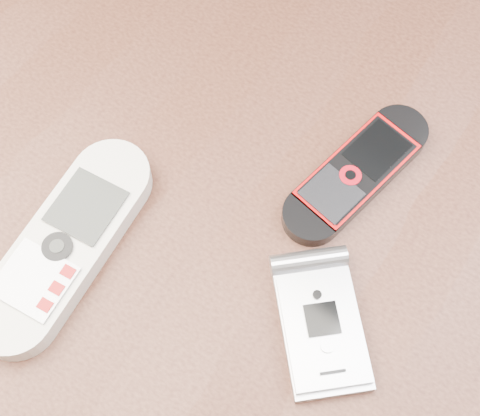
% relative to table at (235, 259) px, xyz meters
% --- Properties ---
extents(ground, '(4.00, 4.00, 0.00)m').
position_rel_table_xyz_m(ground, '(0.00, 0.00, -0.64)').
color(ground, '#472B19').
rests_on(ground, ground).
extents(table, '(1.20, 0.80, 0.75)m').
position_rel_table_xyz_m(table, '(0.00, 0.00, 0.00)').
color(table, black).
rests_on(table, ground).
extents(nokia_white, '(0.07, 0.18, 0.02)m').
position_rel_table_xyz_m(nokia_white, '(-0.08, -0.09, 0.12)').
color(nokia_white, beige).
rests_on(nokia_white, table).
extents(nokia_black_red, '(0.07, 0.15, 0.01)m').
position_rel_table_xyz_m(nokia_black_red, '(0.06, 0.07, 0.11)').
color(nokia_black_red, black).
rests_on(nokia_black_red, table).
extents(motorola_razr, '(0.11, 0.12, 0.02)m').
position_rel_table_xyz_m(motorola_razr, '(0.10, -0.04, 0.11)').
color(motorola_razr, silver).
rests_on(motorola_razr, table).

